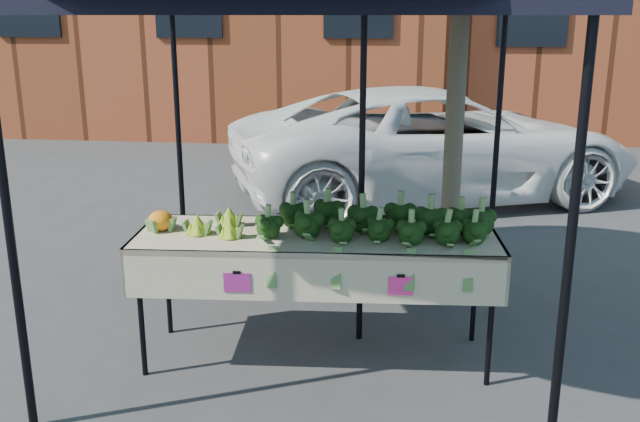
{
  "coord_description": "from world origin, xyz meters",
  "views": [
    {
      "loc": [
        0.33,
        -4.46,
        2.3
      ],
      "look_at": [
        -0.22,
        0.13,
        1.0
      ],
      "focal_mm": 39.26,
      "sensor_mm": 36.0,
      "label": 1
    }
  ],
  "objects": [
    {
      "name": "broccoli_heap",
      "position": [
        0.17,
        -0.04,
        1.02
      ],
      "size": [
        1.58,
        0.55,
        0.23
      ],
      "primitive_type": "ellipsoid",
      "color": "black",
      "rests_on": "table"
    },
    {
      "name": "ground",
      "position": [
        0.0,
        0.0,
        0.0
      ],
      "size": [
        90.0,
        90.0,
        0.0
      ],
      "primitive_type": "plane",
      "color": "#303033"
    },
    {
      "name": "romanesco_cluster",
      "position": [
        -0.89,
        -0.08,
        0.99
      ],
      "size": [
        0.41,
        0.45,
        0.18
      ],
      "primitive_type": "ellipsoid",
      "color": "#A0B32B",
      "rests_on": "table"
    },
    {
      "name": "street_tree",
      "position": [
        0.73,
        1.1,
        2.14
      ],
      "size": [
        2.17,
        2.17,
        4.28
      ],
      "primitive_type": null,
      "color": "#1E4C14",
      "rests_on": "ground"
    },
    {
      "name": "canopy",
      "position": [
        -0.3,
        0.34,
        1.37
      ],
      "size": [
        3.16,
        3.16,
        2.74
      ],
      "primitive_type": null,
      "color": "black",
      "rests_on": "ground"
    },
    {
      "name": "table",
      "position": [
        -0.22,
        -0.07,
        0.45
      ],
      "size": [
        2.44,
        0.94,
        0.9
      ],
      "color": "#C1AD8C",
      "rests_on": "ground"
    },
    {
      "name": "cauliflower_pair",
      "position": [
        -1.27,
        -0.12,
        0.98
      ],
      "size": [
        0.18,
        0.18,
        0.16
      ],
      "primitive_type": "ellipsoid",
      "color": "orange",
      "rests_on": "table"
    }
  ]
}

